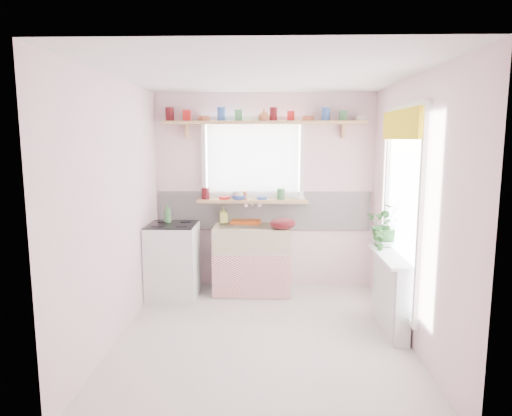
{
  "coord_description": "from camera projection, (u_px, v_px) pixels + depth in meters",
  "views": [
    {
      "loc": [
        0.07,
        -4.26,
        1.94
      ],
      "look_at": [
        -0.08,
        0.55,
        1.19
      ],
      "focal_mm": 32.0,
      "sensor_mm": 36.0,
      "label": 1
    }
  ],
  "objects": [
    {
      "name": "herb_pot",
      "position": [
        380.0,
        240.0,
        4.72
      ],
      "size": [
        0.13,
        0.1,
        0.22
      ],
      "primitive_type": "imported",
      "rotation": [
        0.0,
        0.0,
        -0.23
      ],
      "color": "#295A24",
      "rests_on": "radiator_ledge"
    },
    {
      "name": "fruit",
      "position": [
        387.0,
        237.0,
        4.93
      ],
      "size": [
        0.2,
        0.14,
        0.1
      ],
      "color": "orange",
      "rests_on": "fruit_bowl"
    },
    {
      "name": "soap_bottle_sink",
      "position": [
        224.0,
        215.0,
        5.86
      ],
      "size": [
        0.11,
        0.11,
        0.21
      ],
      "primitive_type": "imported",
      "rotation": [
        0.0,
        0.0,
        0.19
      ],
      "color": "#CED15D",
      "rests_on": "sink_unit"
    },
    {
      "name": "cooker",
      "position": [
        173.0,
        261.0,
        5.51
      ],
      "size": [
        0.58,
        0.58,
        0.93
      ],
      "color": "white",
      "rests_on": "ground"
    },
    {
      "name": "colander",
      "position": [
        283.0,
        224.0,
        5.45
      ],
      "size": [
        0.37,
        0.37,
        0.14
      ],
      "primitive_type": "ellipsoid",
      "rotation": [
        0.0,
        0.0,
        0.25
      ],
      "color": "#540E14",
      "rests_on": "sink_unit"
    },
    {
      "name": "room",
      "position": [
        322.0,
        188.0,
        5.13
      ],
      "size": [
        3.2,
        3.2,
        3.2
      ],
      "color": "beige",
      "rests_on": "ground"
    },
    {
      "name": "windowsill",
      "position": [
        253.0,
        201.0,
        5.8
      ],
      "size": [
        1.4,
        0.22,
        0.04
      ],
      "primitive_type": "cube",
      "color": "tan",
      "rests_on": "room"
    },
    {
      "name": "radiator_ledge",
      "position": [
        391.0,
        291.0,
        4.61
      ],
      "size": [
        0.22,
        0.95,
        0.78
      ],
      "color": "white",
      "rests_on": "ground"
    },
    {
      "name": "sink_unit",
      "position": [
        252.0,
        259.0,
        5.72
      ],
      "size": [
        0.95,
        0.65,
        1.11
      ],
      "color": "white",
      "rests_on": "ground"
    },
    {
      "name": "sill_cup",
      "position": [
        238.0,
        196.0,
        5.74
      ],
      "size": [
        0.13,
        0.13,
        0.1
      ],
      "primitive_type": "imported",
      "rotation": [
        0.0,
        0.0,
        0.01
      ],
      "color": "beige",
      "rests_on": "windowsill"
    },
    {
      "name": "cooker_bottle",
      "position": [
        168.0,
        213.0,
        5.52
      ],
      "size": [
        0.11,
        0.11,
        0.23
      ],
      "primitive_type": "imported",
      "rotation": [
        0.0,
        0.0,
        0.3
      ],
      "color": "#418346",
      "rests_on": "cooker"
    },
    {
      "name": "jade_plant",
      "position": [
        387.0,
        224.0,
        4.91
      ],
      "size": [
        0.5,
        0.45,
        0.48
      ],
      "primitive_type": "imported",
      "rotation": [
        0.0,
        0.0,
        -0.21
      ],
      "color": "#285B24",
      "rests_on": "radiator_ledge"
    },
    {
      "name": "shelf_crockery",
      "position": [
        261.0,
        117.0,
        5.63
      ],
      "size": [
        2.47,
        0.11,
        0.12
      ],
      "color": "#590F14",
      "rests_on": "pine_shelf"
    },
    {
      "name": "sill_crockery",
      "position": [
        249.0,
        195.0,
        5.79
      ],
      "size": [
        1.35,
        0.11,
        0.12
      ],
      "color": "#590F14",
      "rests_on": "windowsill"
    },
    {
      "name": "pine_shelf",
      "position": [
        265.0,
        123.0,
        5.64
      ],
      "size": [
        2.52,
        0.24,
        0.04
      ],
      "primitive_type": "cube",
      "color": "tan",
      "rests_on": "room"
    },
    {
      "name": "fruit_bowl",
      "position": [
        386.0,
        242.0,
        4.94
      ],
      "size": [
        0.4,
        0.4,
        0.08
      ],
      "primitive_type": "imported",
      "rotation": [
        0.0,
        0.0,
        0.32
      ],
      "color": "silver",
      "rests_on": "radiator_ledge"
    },
    {
      "name": "sill_bowl",
      "position": [
        239.0,
        198.0,
        5.74
      ],
      "size": [
        0.22,
        0.22,
        0.06
      ],
      "primitive_type": "imported",
      "rotation": [
        0.0,
        0.0,
        0.24
      ],
      "color": "#3653B1",
      "rests_on": "windowsill"
    },
    {
      "name": "shelf_vase",
      "position": [
        264.0,
        115.0,
        5.56
      ],
      "size": [
        0.15,
        0.15,
        0.14
      ],
      "primitive_type": "imported",
      "rotation": [
        0.0,
        0.0,
        -0.13
      ],
      "color": "#AA6034",
      "rests_on": "pine_shelf"
    },
    {
      "name": "dish_tray",
      "position": [
        246.0,
        221.0,
        5.86
      ],
      "size": [
        0.39,
        0.31,
        0.04
      ],
      "primitive_type": "cube",
      "rotation": [
        0.0,
        0.0,
        -0.11
      ],
      "color": "#D04F12",
      "rests_on": "sink_unit"
    }
  ]
}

